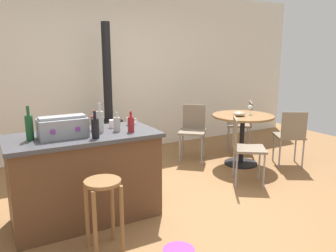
# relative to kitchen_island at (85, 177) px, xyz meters

# --- Properties ---
(ground_plane) EXTENTS (8.80, 8.80, 0.00)m
(ground_plane) POSITION_rel_kitchen_island_xyz_m (1.02, -0.20, -0.45)
(ground_plane) COLOR olive
(back_wall) EXTENTS (8.00, 0.10, 2.70)m
(back_wall) POSITION_rel_kitchen_island_xyz_m (1.02, 2.22, 0.90)
(back_wall) COLOR silver
(back_wall) RESTS_ON ground_plane
(kitchen_island) EXTENTS (1.48, 0.73, 0.89)m
(kitchen_island) POSITION_rel_kitchen_island_xyz_m (0.00, 0.00, 0.00)
(kitchen_island) COLOR brown
(kitchen_island) RESTS_ON ground_plane
(wooden_stool) EXTENTS (0.31, 0.31, 0.64)m
(wooden_stool) POSITION_rel_kitchen_island_xyz_m (-0.03, -0.66, 0.01)
(wooden_stool) COLOR olive
(wooden_stool) RESTS_ON ground_plane
(dining_table) EXTENTS (0.91, 0.91, 0.77)m
(dining_table) POSITION_rel_kitchen_island_xyz_m (2.56, 0.55, 0.13)
(dining_table) COLOR black
(dining_table) RESTS_ON ground_plane
(folding_chair_near) EXTENTS (0.56, 0.56, 0.87)m
(folding_chair_near) POSITION_rel_kitchen_island_xyz_m (2.03, 1.10, 0.07)
(folding_chair_near) COLOR #7F705B
(folding_chair_near) RESTS_ON ground_plane
(folding_chair_far) EXTENTS (0.56, 0.56, 0.87)m
(folding_chair_far) POSITION_rel_kitchen_island_xyz_m (2.06, -0.05, 0.07)
(folding_chair_far) COLOR #7F705B
(folding_chair_far) RESTS_ON ground_plane
(folding_chair_left) EXTENTS (0.55, 0.55, 0.85)m
(folding_chair_left) POSITION_rel_kitchen_island_xyz_m (3.13, 0.13, 0.05)
(folding_chair_left) COLOR #7F705B
(folding_chair_left) RESTS_ON ground_plane
(folding_chair_right) EXTENTS (0.56, 0.56, 0.86)m
(folding_chair_right) POSITION_rel_kitchen_island_xyz_m (3.09, 1.13, 0.06)
(folding_chair_right) COLOR #7F705B
(folding_chair_right) RESTS_ON ground_plane
(wood_stove) EXTENTS (0.44, 0.45, 2.13)m
(wood_stove) POSITION_rel_kitchen_island_xyz_m (0.85, 1.67, 0.06)
(wood_stove) COLOR black
(wood_stove) RESTS_ON ground_plane
(toolbox) EXTENTS (0.45, 0.25, 0.20)m
(toolbox) POSITION_rel_kitchen_island_xyz_m (-0.19, -0.02, 0.54)
(toolbox) COLOR gray
(toolbox) RESTS_ON kitchen_island
(bottle_0) EXTENTS (0.07, 0.07, 0.26)m
(bottle_0) POSITION_rel_kitchen_island_xyz_m (0.06, -0.22, 0.55)
(bottle_0) COLOR black
(bottle_0) RESTS_ON kitchen_island
(bottle_1) EXTENTS (0.08, 0.08, 0.20)m
(bottle_1) POSITION_rel_kitchen_island_xyz_m (0.17, 0.13, 0.52)
(bottle_1) COLOR maroon
(bottle_1) RESTS_ON kitchen_island
(bottle_2) EXTENTS (0.07, 0.07, 0.20)m
(bottle_2) POSITION_rel_kitchen_island_xyz_m (0.34, -0.04, 0.52)
(bottle_2) COLOR #B7B2AD
(bottle_2) RESTS_ON kitchen_island
(bottle_3) EXTENTS (0.07, 0.07, 0.21)m
(bottle_3) POSITION_rel_kitchen_island_xyz_m (0.46, -0.14, 0.53)
(bottle_3) COLOR maroon
(bottle_3) RESTS_ON kitchen_island
(bottle_4) EXTENTS (0.07, 0.07, 0.32)m
(bottle_4) POSITION_rel_kitchen_island_xyz_m (-0.48, 0.01, 0.57)
(bottle_4) COLOR #194C23
(bottle_4) RESTS_ON kitchen_island
(bottle_5) EXTENTS (0.08, 0.08, 0.30)m
(bottle_5) POSITION_rel_kitchen_island_xyz_m (0.18, 0.00, 0.56)
(bottle_5) COLOR #B7B2AD
(bottle_5) RESTS_ON kitchen_island
(cup_0) EXTENTS (0.12, 0.09, 0.08)m
(cup_0) POSITION_rel_kitchen_island_xyz_m (0.59, 0.18, 0.49)
(cup_0) COLOR white
(cup_0) RESTS_ON kitchen_island
(cup_1) EXTENTS (0.11, 0.07, 0.09)m
(cup_1) POSITION_rel_kitchen_island_xyz_m (0.36, 0.13, 0.49)
(cup_1) COLOR white
(cup_1) RESTS_ON kitchen_island
(wine_glass) EXTENTS (0.07, 0.07, 0.14)m
(wine_glass) POSITION_rel_kitchen_island_xyz_m (2.69, 0.54, 0.42)
(wine_glass) COLOR silver
(wine_glass) RESTS_ON dining_table
(serving_bowl) EXTENTS (0.18, 0.18, 0.07)m
(serving_bowl) POSITION_rel_kitchen_island_xyz_m (2.46, 0.52, 0.35)
(serving_bowl) COLOR tan
(serving_bowl) RESTS_ON dining_table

